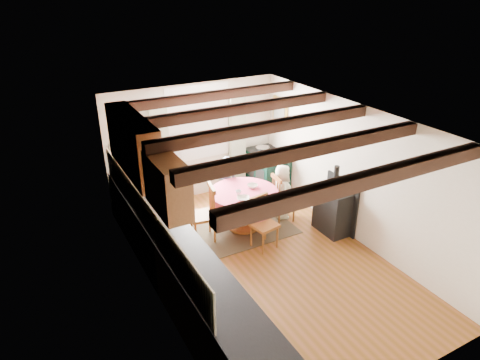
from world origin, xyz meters
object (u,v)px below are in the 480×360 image
chair_right (283,198)px  cast_iron_stove (334,200)px  child_right (282,192)px  chair_left (202,214)px  child_far (227,184)px  cup (238,193)px  dining_table (244,210)px  aga_range (267,171)px  chair_near (265,223)px

chair_right → cast_iron_stove: 0.97m
cast_iron_stove → child_right: cast_iron_stove is taller
chair_left → child_right: size_ratio=0.96×
child_far → cup: 0.88m
dining_table → cup: cup is taller
cast_iron_stove → child_right: bearing=120.1°
chair_left → child_right: child_right is taller
cast_iron_stove → child_far: size_ratio=1.12×
chair_left → cup: 0.73m
aga_range → cup: 1.91m
child_far → chair_right: bearing=143.2°
cast_iron_stove → child_far: cast_iron_stove is taller
cup → chair_near: bearing=-76.2°
dining_table → child_far: bearing=87.6°
chair_near → chair_left: 1.10m
cast_iron_stove → child_right: 1.03m
dining_table → cast_iron_stove: (1.35, -0.87, 0.27)m
dining_table → chair_near: (0.00, -0.72, 0.09)m
dining_table → chair_left: 0.83m
chair_near → aga_range: chair_near is taller
cast_iron_stove → child_right: (-0.52, 0.89, -0.11)m
chair_near → chair_right: 1.03m
chair_left → aga_range: 2.37m
chair_right → aga_range: 1.33m
child_right → chair_right: bearing=-173.5°
child_right → cup: 1.03m
chair_right → cup: chair_right is taller
child_right → cup: bearing=115.1°
chair_near → child_far: bearing=78.3°
dining_table → chair_right: 0.82m
chair_near → cast_iron_stove: (1.35, -0.15, 0.18)m
dining_table → cup: bearing=-152.3°
chair_right → cup: (-0.97, 0.00, 0.34)m
aga_range → chair_left: bearing=-150.4°
chair_left → child_far: (0.85, 0.74, 0.07)m
child_far → chair_left: bearing=50.8°
chair_left → child_far: 1.13m
chair_right → aga_range: size_ratio=0.97×
cup → cast_iron_stove: bearing=-27.6°
dining_table → aga_range: 1.71m
dining_table → cast_iron_stove: cast_iron_stove is taller
chair_left → aga_range: bearing=130.5°
chair_right → cast_iron_stove: bearing=-138.6°
chair_right → cast_iron_stove: (0.54, -0.79, 0.19)m
dining_table → child_far: (0.03, 0.75, 0.21)m
chair_near → child_far: 1.47m
cast_iron_stove → child_far: (-1.32, 1.62, -0.07)m
chair_left → chair_right: chair_left is taller
chair_right → child_right: 0.13m
child_far → chair_near: bearing=98.8°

